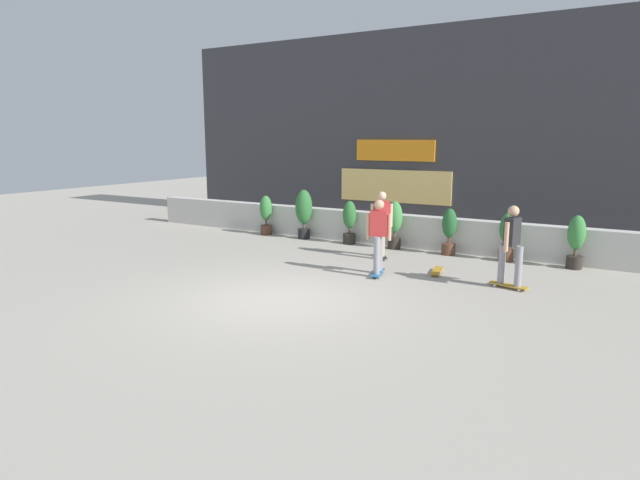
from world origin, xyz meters
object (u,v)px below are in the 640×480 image
(skater_far_right, at_px, (381,221))
(potted_plant_1, at_px, (304,210))
(potted_plant_0, at_px, (266,214))
(potted_plant_5, at_px, (507,236))
(skateboard_near_camera, at_px, (437,271))
(potted_plant_3, at_px, (395,222))
(potted_plant_4, at_px, (449,230))
(potted_plant_6, at_px, (576,240))
(potted_plant_2, at_px, (349,221))
(skater_by_wall_right, at_px, (379,234))
(skater_far_left, at_px, (511,243))

(skater_far_right, bearing_deg, potted_plant_1, 158.01)
(potted_plant_0, distance_m, potted_plant_5, 7.36)
(potted_plant_5, bearing_deg, skateboard_near_camera, -116.34)
(potted_plant_3, bearing_deg, potted_plant_4, 0.00)
(potted_plant_4, height_order, skateboard_near_camera, potted_plant_4)
(skater_far_right, bearing_deg, potted_plant_0, 164.46)
(potted_plant_6, bearing_deg, potted_plant_3, -180.00)
(potted_plant_0, bearing_deg, potted_plant_5, 0.00)
(potted_plant_2, distance_m, potted_plant_4, 2.93)
(skateboard_near_camera, bearing_deg, potted_plant_6, 39.00)
(potted_plant_6, distance_m, skateboard_near_camera, 3.40)
(potted_plant_3, height_order, skateboard_near_camera, potted_plant_3)
(potted_plant_2, relative_size, potted_plant_6, 0.99)
(skateboard_near_camera, bearing_deg, potted_plant_1, 156.77)
(potted_plant_3, relative_size, skater_by_wall_right, 0.78)
(potted_plant_1, relative_size, skater_far_left, 0.88)
(potted_plant_4, bearing_deg, skater_far_left, -50.74)
(potted_plant_2, distance_m, potted_plant_6, 5.95)
(potted_plant_5, bearing_deg, potted_plant_4, 180.00)
(potted_plant_0, xyz_separation_m, potted_plant_1, (1.42, 0.00, 0.20))
(potted_plant_4, bearing_deg, skater_far_right, -137.06)
(potted_plant_0, relative_size, potted_plant_6, 0.98)
(potted_plant_0, xyz_separation_m, skater_by_wall_right, (5.24, -2.94, 0.27))
(potted_plant_2, relative_size, skateboard_near_camera, 1.51)
(potted_plant_4, bearing_deg, potted_plant_5, 0.00)
(potted_plant_4, bearing_deg, potted_plant_2, 180.00)
(potted_plant_4, bearing_deg, potted_plant_1, 180.00)
(potted_plant_2, xyz_separation_m, skater_far_left, (5.01, -2.54, 0.27))
(potted_plant_5, distance_m, skater_far_right, 3.10)
(skater_far_left, height_order, skateboard_near_camera, skater_far_left)
(potted_plant_5, height_order, skater_far_right, skater_far_right)
(potted_plant_5, bearing_deg, skater_far_left, -76.29)
(potted_plant_2, bearing_deg, skater_far_right, -38.73)
(skater_far_left, relative_size, skateboard_near_camera, 2.06)
(potted_plant_2, height_order, potted_plant_5, potted_plant_2)
(potted_plant_6, xyz_separation_m, skateboard_near_camera, (-2.60, -2.10, -0.63))
(potted_plant_2, bearing_deg, potted_plant_3, -0.00)
(skater_far_left, xyz_separation_m, skateboard_near_camera, (-1.66, 0.44, -0.88))
(skater_far_right, bearing_deg, potted_plant_4, 42.94)
(potted_plant_4, distance_m, potted_plant_5, 1.46)
(potted_plant_0, xyz_separation_m, skater_far_left, (7.98, -2.54, 0.27))
(potted_plant_4, xyz_separation_m, skater_by_wall_right, (-0.66, -2.94, 0.29))
(potted_plant_0, xyz_separation_m, skateboard_near_camera, (6.32, -2.10, -0.61))
(potted_plant_0, height_order, potted_plant_4, potted_plant_0)
(skater_by_wall_right, bearing_deg, potted_plant_0, 150.68)
(potted_plant_6, bearing_deg, skater_by_wall_right, -141.31)
(potted_plant_1, bearing_deg, potted_plant_6, 0.00)
(skater_by_wall_right, bearing_deg, potted_plant_1, 142.43)
(potted_plant_5, distance_m, skateboard_near_camera, 2.42)
(potted_plant_6, distance_m, skater_far_right, 4.56)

